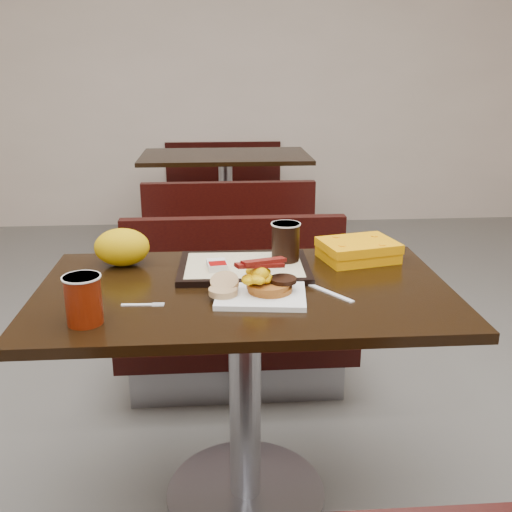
{
  "coord_description": "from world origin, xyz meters",
  "views": [
    {
      "loc": [
        -0.08,
        -1.56,
        1.37
      ],
      "look_at": [
        0.04,
        0.07,
        0.82
      ],
      "focal_mm": 40.48,
      "sensor_mm": 36.0,
      "label": 1
    }
  ],
  "objects": [
    {
      "name": "bench_far_n",
      "position": [
        0.0,
        3.3,
        0.36
      ],
      "size": [
        1.0,
        0.46,
        0.72
      ],
      "primitive_type": null,
      "color": "black",
      "rests_on": "floor"
    },
    {
      "name": "muffin_bottom",
      "position": [
        -0.06,
        -0.09,
        0.77
      ],
      "size": [
        0.09,
        0.09,
        0.02
      ],
      "primitive_type": "cylinder",
      "rotation": [
        0.0,
        0.0,
        -0.11
      ],
      "color": "tan",
      "rests_on": "platter"
    },
    {
      "name": "fork",
      "position": [
        -0.3,
        -0.11,
        0.75
      ],
      "size": [
        0.12,
        0.03,
        0.0
      ],
      "primitive_type": null,
      "rotation": [
        0.0,
        0.0,
        -0.04
      ],
      "color": "white",
      "rests_on": "table_near"
    },
    {
      "name": "knife",
      "position": [
        0.24,
        -0.07,
        0.75
      ],
      "size": [
        0.11,
        0.15,
        0.0
      ],
      "primitive_type": "cube",
      "rotation": [
        0.0,
        0.0,
        -0.96
      ],
      "color": "white",
      "rests_on": "table_near"
    },
    {
      "name": "table_far",
      "position": [
        0.0,
        2.6,
        0.38
      ],
      "size": [
        1.2,
        0.7,
        0.75
      ],
      "primitive_type": null,
      "color": "black",
      "rests_on": "floor"
    },
    {
      "name": "sausage_patty",
      "position": [
        0.1,
        -0.07,
        0.8
      ],
      "size": [
        0.1,
        0.1,
        0.01
      ],
      "primitive_type": "cylinder",
      "rotation": [
        0.0,
        0.0,
        -0.32
      ],
      "color": "black",
      "rests_on": "pancake_stack"
    },
    {
      "name": "wall_back",
      "position": [
        0.0,
        3.5,
        1.4
      ],
      "size": [
        6.0,
        0.01,
        2.8
      ],
      "primitive_type": "cube",
      "color": "beige",
      "rests_on": "ground"
    },
    {
      "name": "muffin_top",
      "position": [
        -0.06,
        -0.05,
        0.79
      ],
      "size": [
        0.09,
        0.09,
        0.05
      ],
      "primitive_type": "cylinder",
      "rotation": [
        0.38,
        0.0,
        -0.19
      ],
      "color": "tan",
      "rests_on": "platter"
    },
    {
      "name": "table_near",
      "position": [
        0.0,
        0.0,
        0.38
      ],
      "size": [
        1.2,
        0.7,
        0.75
      ],
      "primitive_type": null,
      "color": "black",
      "rests_on": "floor"
    },
    {
      "name": "bench_near_n",
      "position": [
        0.0,
        0.7,
        0.36
      ],
      "size": [
        1.0,
        0.46,
        0.72
      ],
      "primitive_type": null,
      "color": "black",
      "rests_on": "floor"
    },
    {
      "name": "hashbrown_sleeve_left",
      "position": [
        -0.08,
        0.11,
        0.78
      ],
      "size": [
        0.07,
        0.09,
        0.02
      ],
      "primitive_type": "cube",
      "rotation": [
        0.0,
        0.0,
        0.12
      ],
      "color": "silver",
      "rests_on": "tray"
    },
    {
      "name": "paper_bag",
      "position": [
        -0.38,
        0.22,
        0.81
      ],
      "size": [
        0.19,
        0.15,
        0.12
      ],
      "primitive_type": "ellipsoid",
      "rotation": [
        0.0,
        0.0,
        -0.1
      ],
      "color": "#EABD07",
      "rests_on": "table_near"
    },
    {
      "name": "scrambled_eggs",
      "position": [
        0.04,
        -0.08,
        0.81
      ],
      "size": [
        0.1,
        0.09,
        0.05
      ],
      "primitive_type": "ellipsoid",
      "rotation": [
        0.0,
        0.0,
        -0.2
      ],
      "color": "yellow",
      "rests_on": "pancake_stack"
    },
    {
      "name": "tray",
      "position": [
        0.01,
        0.14,
        0.76
      ],
      "size": [
        0.41,
        0.3,
        0.02
      ],
      "primitive_type": "cube",
      "rotation": [
        0.0,
        0.0,
        -0.03
      ],
      "color": "black",
      "rests_on": "table_near"
    },
    {
      "name": "pancake_stack",
      "position": [
        0.07,
        -0.07,
        0.78
      ],
      "size": [
        0.13,
        0.13,
        0.03
      ],
      "primitive_type": "cylinder",
      "rotation": [
        0.0,
        0.0,
        -0.07
      ],
      "color": "#A5471B",
      "rests_on": "platter"
    },
    {
      "name": "platter",
      "position": [
        0.04,
        -0.09,
        0.76
      ],
      "size": [
        0.27,
        0.22,
        0.01
      ],
      "primitive_type": "cube",
      "rotation": [
        0.0,
        0.0,
        -0.12
      ],
      "color": "white",
      "rests_on": "table_near"
    },
    {
      "name": "clamshell",
      "position": [
        0.39,
        0.22,
        0.78
      ],
      "size": [
        0.27,
        0.23,
        0.06
      ],
      "primitive_type": "cube",
      "rotation": [
        0.0,
        0.0,
        0.23
      ],
      "color": "#F99C04",
      "rests_on": "table_near"
    },
    {
      "name": "coffee_cup_far",
      "position": [
        0.14,
        0.18,
        0.83
      ],
      "size": [
        0.09,
        0.09,
        0.12
      ],
      "primitive_type": "cylinder",
      "rotation": [
        0.0,
        0.0,
        -0.0
      ],
      "color": "black",
      "rests_on": "tray"
    },
    {
      "name": "condiment_ketchup",
      "position": [
        -0.12,
        0.03,
        0.76
      ],
      "size": [
        0.05,
        0.04,
        0.01
      ],
      "primitive_type": "cube",
      "rotation": [
        0.0,
        0.0,
        0.23
      ],
      "color": "#8C0504",
      "rests_on": "table_near"
    },
    {
      "name": "coffee_cup_near",
      "position": [
        -0.41,
        -0.22,
        0.81
      ],
      "size": [
        0.11,
        0.11,
        0.13
      ],
      "primitive_type": "cylinder",
      "rotation": [
        0.0,
        0.0,
        0.33
      ],
      "color": "#982105",
      "rests_on": "table_near"
    },
    {
      "name": "bacon_strips",
      "position": [
        0.04,
        -0.07,
        0.84
      ],
      "size": [
        0.16,
        0.12,
        0.01
      ],
      "primitive_type": null,
      "rotation": [
        0.0,
        0.0,
        0.42
      ],
      "color": "#4B0505",
      "rests_on": "scrambled_eggs"
    },
    {
      "name": "floor",
      "position": [
        0.0,
        0.0,
        0.0
      ],
      "size": [
        6.0,
        7.0,
        0.01
      ],
      "primitive_type": "cube",
      "color": "slate",
      "rests_on": "ground"
    },
    {
      "name": "condiment_syrup",
      "position": [
        -0.02,
        -0.01,
        0.75
      ],
      "size": [
        0.04,
        0.03,
        0.01
      ],
      "primitive_type": "cube",
      "rotation": [
        0.0,
        0.0,
        -0.07
      ],
      "color": "#A13506",
      "rests_on": "table_near"
    },
    {
      "name": "bench_far_s",
      "position": [
        0.0,
        1.9,
        0.36
      ],
      "size": [
        1.0,
        0.46,
        0.72
      ],
      "primitive_type": null,
      "color": "black",
      "rests_on": "floor"
    }
  ]
}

